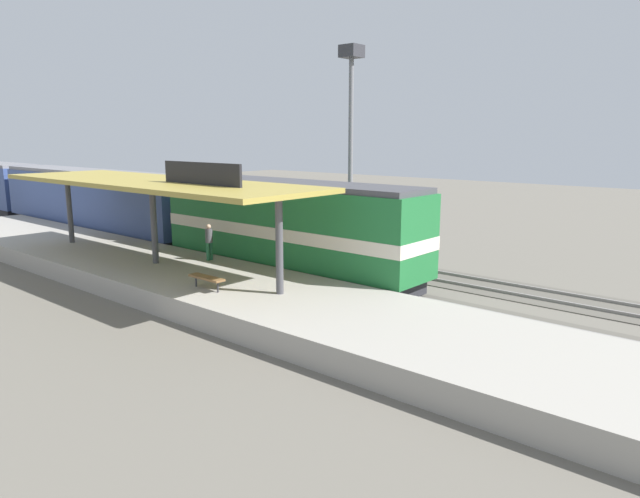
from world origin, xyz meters
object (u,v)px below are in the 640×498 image
(locomotive, at_px, (288,228))
(light_mast, at_px, (351,105))
(person_waiting, at_px, (209,240))
(passenger_carriage_front, at_px, (94,202))
(platform_bench, at_px, (207,278))

(locomotive, height_order, light_mast, light_mast)
(person_waiting, bearing_deg, passenger_carriage_front, 80.46)
(platform_bench, distance_m, person_waiting, 5.36)
(platform_bench, height_order, locomotive, locomotive)
(passenger_carriage_front, height_order, light_mast, light_mast)
(platform_bench, relative_size, light_mast, 0.15)
(platform_bench, relative_size, passenger_carriage_front, 0.08)
(person_waiting, bearing_deg, platform_bench, -129.77)
(light_mast, bearing_deg, platform_bench, -164.54)
(platform_bench, bearing_deg, passenger_carriage_front, 72.88)
(locomotive, distance_m, passenger_carriage_front, 18.00)
(passenger_carriage_front, relative_size, light_mast, 1.71)
(platform_bench, xyz_separation_m, locomotive, (6.00, 1.48, 1.07))
(platform_bench, distance_m, passenger_carriage_front, 20.41)
(light_mast, relative_size, person_waiting, 6.84)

